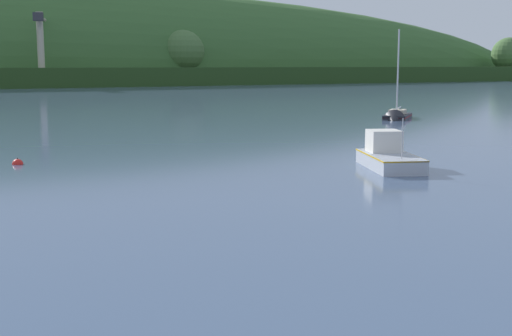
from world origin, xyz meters
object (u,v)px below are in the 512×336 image
Objects in this scene: sailboat_midwater_white at (396,118)px; fishing_boat_moored at (387,160)px; mooring_buoy_foreground at (18,164)px; dockside_crane at (41,51)px.

fishing_boat_moored is at bearing 7.38° from sailboat_midwater_white.
fishing_boat_moored is at bearing -33.89° from mooring_buoy_foreground.
sailboat_midwater_white reaches higher than mooring_buoy_foreground.
sailboat_midwater_white is 36.76m from fishing_boat_moored.
mooring_buoy_foreground is at bearing 81.07° from fishing_boat_moored.
mooring_buoy_foreground is at bearing -21.32° from sailboat_midwater_white.
dockside_crane is at bearing -125.30° from sailboat_midwater_white.
sailboat_midwater_white is 15.10× the size of mooring_buoy_foreground.
sailboat_midwater_white is (7.83, -124.25, -9.43)m from dockside_crane.
sailboat_midwater_white is at bearing 17.58° from mooring_buoy_foreground.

